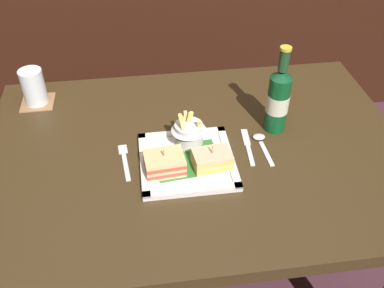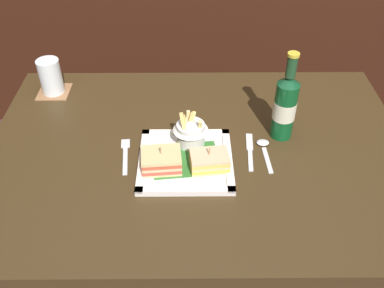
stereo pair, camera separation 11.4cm
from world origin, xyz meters
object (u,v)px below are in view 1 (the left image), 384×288
(knife, at_px, (248,145))
(spoon, at_px, (261,141))
(fries_cup, at_px, (189,130))
(sandwich_half_right, at_px, (212,159))
(square_plate, at_px, (187,161))
(fork, at_px, (125,160))
(sandwich_half_left, at_px, (164,163))
(beer_bottle, at_px, (278,99))
(water_glass, at_px, (34,88))
(dining_table, at_px, (196,180))

(knife, xyz_separation_m, spoon, (0.04, 0.01, 0.00))
(fries_cup, bearing_deg, spoon, -3.51)
(sandwich_half_right, height_order, fries_cup, fries_cup)
(fries_cup, distance_m, knife, 0.17)
(square_plate, height_order, fork, square_plate)
(fries_cup, xyz_separation_m, spoon, (0.20, -0.01, -0.05))
(sandwich_half_left, xyz_separation_m, spoon, (0.28, 0.09, -0.03))
(square_plate, distance_m, knife, 0.18)
(sandwich_half_left, bearing_deg, fries_cup, 52.54)
(square_plate, distance_m, sandwich_half_right, 0.07)
(sandwich_half_left, height_order, fries_cup, fries_cup)
(sandwich_half_right, distance_m, fork, 0.24)
(sandwich_half_left, relative_size, spoon, 0.80)
(fork, distance_m, spoon, 0.38)
(sandwich_half_left, height_order, sandwich_half_right, sandwich_half_left)
(square_plate, xyz_separation_m, beer_bottle, (0.27, 0.12, 0.09))
(sandwich_half_right, relative_size, water_glass, 0.93)
(sandwich_half_right, relative_size, beer_bottle, 0.40)
(beer_bottle, xyz_separation_m, knife, (-0.09, -0.07, -0.10))
(sandwich_half_right, relative_size, knife, 0.67)
(square_plate, height_order, sandwich_half_right, sandwich_half_right)
(fork, bearing_deg, fries_cup, 10.87)
(square_plate, distance_m, water_glass, 0.55)
(fries_cup, relative_size, spoon, 0.84)
(dining_table, bearing_deg, sandwich_half_left, -137.77)
(dining_table, bearing_deg, sandwich_half_right, -72.96)
(sandwich_half_right, bearing_deg, square_plate, 154.11)
(sandwich_half_left, distance_m, beer_bottle, 0.37)
(water_glass, bearing_deg, fries_cup, -31.85)
(fries_cup, height_order, knife, fries_cup)
(sandwich_half_right, distance_m, beer_bottle, 0.27)
(fries_cup, relative_size, beer_bottle, 0.43)
(fries_cup, bearing_deg, fork, -169.13)
(sandwich_half_right, height_order, beer_bottle, beer_bottle)
(dining_table, relative_size, fork, 8.09)
(square_plate, height_order, knife, square_plate)
(knife, bearing_deg, fork, -177.53)
(square_plate, bearing_deg, dining_table, 58.87)
(sandwich_half_right, bearing_deg, fork, 164.18)
(dining_table, distance_m, fries_cup, 0.18)
(square_plate, height_order, sandwich_half_left, sandwich_half_left)
(dining_table, bearing_deg, water_glass, 148.36)
(beer_bottle, height_order, knife, beer_bottle)
(water_glass, bearing_deg, fork, -49.31)
(sandwich_half_left, distance_m, water_glass, 0.53)
(dining_table, height_order, knife, knife)
(dining_table, relative_size, sandwich_half_right, 11.28)
(beer_bottle, height_order, water_glass, beer_bottle)
(spoon, bearing_deg, sandwich_half_right, -151.06)
(square_plate, bearing_deg, sandwich_half_left, -154.11)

